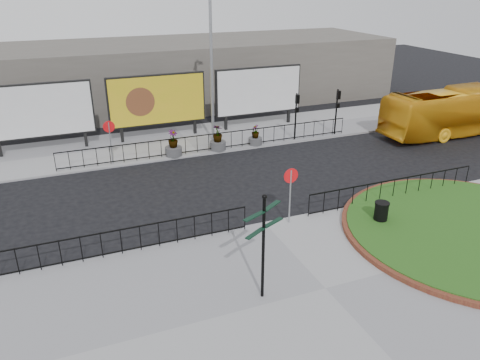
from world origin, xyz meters
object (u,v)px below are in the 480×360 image
billboard_mid (157,100)px  litter_bin (381,213)px  bus (458,111)px  planter_a (173,146)px  lamp_post (212,66)px  fingerpost_sign (263,237)px  planter_c (255,137)px  planter_b (218,140)px

billboard_mid → litter_bin: billboard_mid is taller
litter_bin → bus: 15.51m
billboard_mid → planter_a: size_ratio=4.04×
lamp_post → bus: 16.68m
bus → fingerpost_sign: bearing=119.9°
bus → billboard_mid: bearing=71.4°
litter_bin → planter_a: (-6.00, 11.39, 0.05)m
planter_a → planter_c: planter_a is taller
planter_b → litter_bin: bearing=-74.1°
billboard_mid → fingerpost_sign: size_ratio=1.68×
billboard_mid → fingerpost_sign: (-0.65, -17.54, -0.25)m
lamp_post → planter_b: bearing=-99.2°
litter_bin → billboard_mid: bearing=111.9°
lamp_post → planter_c: size_ratio=7.18×
planter_a → planter_c: bearing=0.0°
billboard_mid → planter_c: (5.23, -3.57, -2.02)m
billboard_mid → litter_bin: (6.00, -14.96, -1.97)m
fingerpost_sign → lamp_post: bearing=52.2°
lamp_post → litter_bin: bearing=-77.0°
lamp_post → planter_c: bearing=-35.8°
fingerpost_sign → bus: fingerpost_sign is taller
billboard_mid → bus: (18.79, -6.24, -1.05)m
billboard_mid → litter_bin: 16.24m
bus → planter_c: bearing=78.6°
planter_c → lamp_post: bearing=144.2°
fingerpost_sign → planter_c: size_ratio=2.87×
billboard_mid → planter_a: billboard_mid is taller
lamp_post → billboard_mid: bearing=146.7°
planter_c → planter_b: bearing=-180.0°
bus → planter_b: (-16.05, 2.67, -0.85)m
billboard_mid → bus: size_ratio=0.56×
billboard_mid → lamp_post: size_ratio=0.67×
bus → lamp_post: bearing=74.6°
planter_a → litter_bin: bearing=-62.2°
billboard_mid → planter_c: billboard_mid is taller
litter_bin → planter_b: planter_b is taller
planter_b → planter_c: size_ratio=1.21×
planter_b → planter_a: bearing=180.0°
bus → planter_c: 13.86m
fingerpost_sign → litter_bin: size_ratio=3.63×
litter_bin → planter_a: bearing=117.8°
planter_b → fingerpost_sign: bearing=-103.7°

